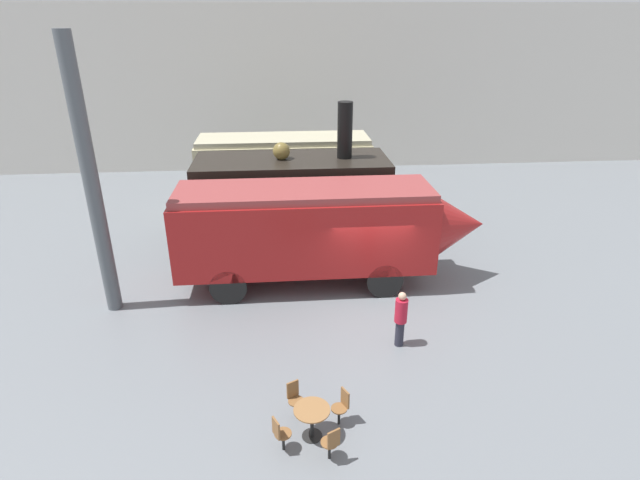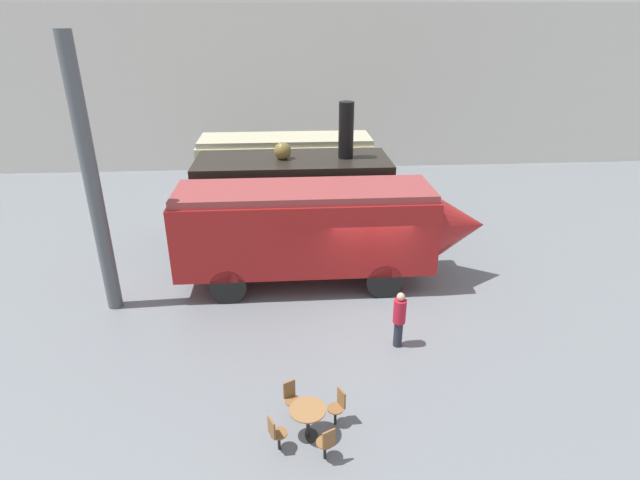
{
  "view_description": "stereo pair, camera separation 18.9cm",
  "coord_description": "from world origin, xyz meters",
  "px_view_note": "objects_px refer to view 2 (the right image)",
  "views": [
    {
      "loc": [
        -2.78,
        -13.8,
        8.25
      ],
      "look_at": [
        -1.52,
        1.0,
        1.6
      ],
      "focal_mm": 28.0,
      "sensor_mm": 36.0,
      "label": 1
    },
    {
      "loc": [
        -2.59,
        -13.81,
        8.25
      ],
      "look_at": [
        -1.52,
        1.0,
        1.6
      ],
      "focal_mm": 28.0,
      "sensor_mm": 36.0,
      "label": 2
    }
  ],
  "objects_px": {
    "cafe_chair_0": "(338,405)",
    "visitor_person": "(399,318)",
    "steam_locomotive": "(294,195)",
    "cafe_table_near": "(308,416)",
    "streamlined_locomotive": "(328,227)",
    "passenger_coach_vintage": "(286,168)"
  },
  "relations": [
    {
      "from": "cafe_chair_0",
      "to": "visitor_person",
      "type": "distance_m",
      "value": 3.37
    },
    {
      "from": "steam_locomotive",
      "to": "cafe_table_near",
      "type": "height_order",
      "value": "steam_locomotive"
    },
    {
      "from": "steam_locomotive",
      "to": "streamlined_locomotive",
      "type": "xyz_separation_m",
      "value": [
        1.03,
        -3.21,
        -0.02
      ]
    },
    {
      "from": "steam_locomotive",
      "to": "cafe_chair_0",
      "type": "bearing_deg",
      "value": -85.82
    },
    {
      "from": "cafe_table_near",
      "to": "cafe_chair_0",
      "type": "relative_size",
      "value": 0.9
    },
    {
      "from": "passenger_coach_vintage",
      "to": "cafe_table_near",
      "type": "xyz_separation_m",
      "value": [
        0.28,
        -13.95,
        -1.42
      ]
    },
    {
      "from": "cafe_table_near",
      "to": "cafe_chair_0",
      "type": "bearing_deg",
      "value": 26.66
    },
    {
      "from": "cafe_chair_0",
      "to": "streamlined_locomotive",
      "type": "bearing_deg",
      "value": -119.54
    },
    {
      "from": "steam_locomotive",
      "to": "passenger_coach_vintage",
      "type": "bearing_deg",
      "value": 93.65
    },
    {
      "from": "steam_locomotive",
      "to": "visitor_person",
      "type": "height_order",
      "value": "steam_locomotive"
    },
    {
      "from": "passenger_coach_vintage",
      "to": "cafe_chair_0",
      "type": "height_order",
      "value": "passenger_coach_vintage"
    },
    {
      "from": "passenger_coach_vintage",
      "to": "visitor_person",
      "type": "distance_m",
      "value": 11.3
    },
    {
      "from": "visitor_person",
      "to": "steam_locomotive",
      "type": "bearing_deg",
      "value": 110.76
    },
    {
      "from": "passenger_coach_vintage",
      "to": "steam_locomotive",
      "type": "relative_size",
      "value": 1.07
    },
    {
      "from": "passenger_coach_vintage",
      "to": "cafe_table_near",
      "type": "bearing_deg",
      "value": -88.87
    },
    {
      "from": "passenger_coach_vintage",
      "to": "streamlined_locomotive",
      "type": "bearing_deg",
      "value": -79.79
    },
    {
      "from": "passenger_coach_vintage",
      "to": "cafe_chair_0",
      "type": "relative_size",
      "value": 8.82
    },
    {
      "from": "passenger_coach_vintage",
      "to": "cafe_table_near",
      "type": "distance_m",
      "value": 14.02
    },
    {
      "from": "streamlined_locomotive",
      "to": "cafe_chair_0",
      "type": "relative_size",
      "value": 11.58
    },
    {
      "from": "streamlined_locomotive",
      "to": "cafe_chair_0",
      "type": "distance_m",
      "value": 6.66
    },
    {
      "from": "cafe_chair_0",
      "to": "visitor_person",
      "type": "bearing_deg",
      "value": -151.82
    },
    {
      "from": "cafe_table_near",
      "to": "visitor_person",
      "type": "bearing_deg",
      "value": 49.72
    }
  ]
}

